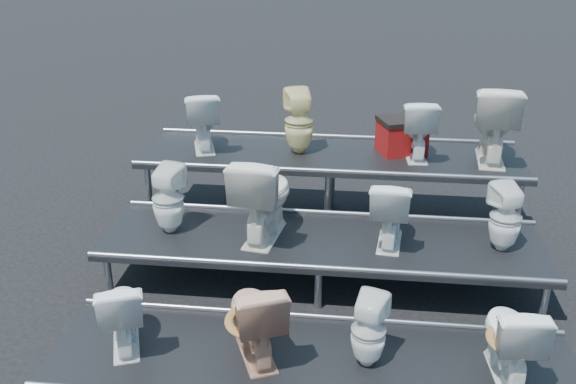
# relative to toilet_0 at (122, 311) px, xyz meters

# --- Properties ---
(ground) EXTENTS (80.00, 80.00, 0.00)m
(ground) POSITION_rel_toilet_0_xyz_m (1.53, 1.30, -0.38)
(ground) COLOR black
(ground) RESTS_ON ground
(tier_front) EXTENTS (4.20, 1.20, 0.06)m
(tier_front) POSITION_rel_toilet_0_xyz_m (1.53, 0.00, -0.35)
(tier_front) COLOR black
(tier_front) RESTS_ON ground
(tier_mid) EXTENTS (4.20, 1.20, 0.46)m
(tier_mid) POSITION_rel_toilet_0_xyz_m (1.53, 1.30, -0.15)
(tier_mid) COLOR black
(tier_mid) RESTS_ON ground
(tier_back) EXTENTS (4.20, 1.20, 0.86)m
(tier_back) POSITION_rel_toilet_0_xyz_m (1.53, 2.60, 0.05)
(tier_back) COLOR black
(tier_back) RESTS_ON ground
(toilet_0) EXTENTS (0.56, 0.72, 0.65)m
(toilet_0) POSITION_rel_toilet_0_xyz_m (0.00, 0.00, 0.00)
(toilet_0) COLOR white
(toilet_0) RESTS_ON tier_front
(toilet_1) EXTENTS (0.65, 0.81, 0.72)m
(toilet_1) POSITION_rel_toilet_0_xyz_m (1.08, 0.00, 0.04)
(toilet_1) COLOR tan
(toilet_1) RESTS_ON tier_front
(toilet_2) EXTENTS (0.35, 0.35, 0.61)m
(toilet_2) POSITION_rel_toilet_0_xyz_m (1.98, 0.00, -0.02)
(toilet_2) COLOR white
(toilet_2) RESTS_ON tier_front
(toilet_3) EXTENTS (0.44, 0.70, 0.68)m
(toilet_3) POSITION_rel_toilet_0_xyz_m (3.04, 0.00, 0.02)
(toilet_3) COLOR white
(toilet_3) RESTS_ON tier_front
(toilet_4) EXTENTS (0.37, 0.38, 0.68)m
(toilet_4) POSITION_rel_toilet_0_xyz_m (0.03, 1.30, 0.41)
(toilet_4) COLOR white
(toilet_4) RESTS_ON tier_mid
(toilet_5) EXTENTS (0.59, 0.89, 0.85)m
(toilet_5) POSITION_rel_toilet_0_xyz_m (0.96, 1.30, 0.50)
(toilet_5) COLOR white
(toilet_5) RESTS_ON tier_mid
(toilet_6) EXTENTS (0.43, 0.68, 0.66)m
(toilet_6) POSITION_rel_toilet_0_xyz_m (2.16, 1.30, 0.41)
(toilet_6) COLOR white
(toilet_6) RESTS_ON tier_mid
(toilet_7) EXTENTS (0.37, 0.38, 0.64)m
(toilet_7) POSITION_rel_toilet_0_xyz_m (3.20, 1.30, 0.40)
(toilet_7) COLOR white
(toilet_7) RESTS_ON tier_mid
(toilet_8) EXTENTS (0.55, 0.74, 0.67)m
(toilet_8) POSITION_rel_toilet_0_xyz_m (0.08, 2.60, 0.81)
(toilet_8) COLOR white
(toilet_8) RESTS_ON tier_back
(toilet_9) EXTENTS (0.41, 0.42, 0.72)m
(toilet_9) POSITION_rel_toilet_0_xyz_m (1.17, 2.60, 0.84)
(toilet_9) COLOR #F2E19B
(toilet_9) RESTS_ON tier_back
(toilet_10) EXTENTS (0.42, 0.68, 0.67)m
(toilet_10) POSITION_rel_toilet_0_xyz_m (2.45, 2.60, 0.81)
(toilet_10) COLOR white
(toilet_10) RESTS_ON tier_back
(toilet_11) EXTENTS (0.54, 0.87, 0.85)m
(toilet_11) POSITION_rel_toilet_0_xyz_m (3.25, 2.60, 0.90)
(toilet_11) COLOR white
(toilet_11) RESTS_ON tier_back
(red_crate) EXTENTS (0.59, 0.53, 0.35)m
(red_crate) POSITION_rel_toilet_0_xyz_m (2.31, 2.73, 0.65)
(red_crate) COLOR maroon
(red_crate) RESTS_ON tier_back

